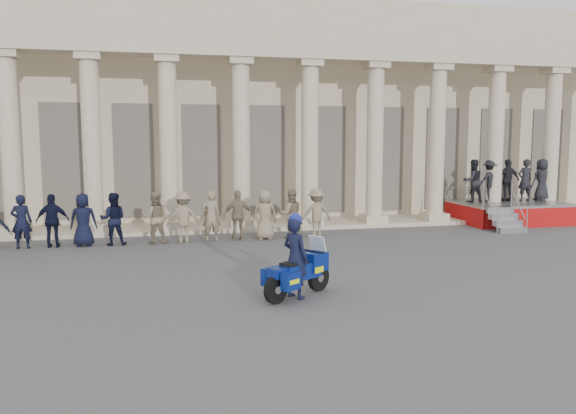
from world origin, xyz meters
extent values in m
plane|color=#424244|center=(0.00, 0.00, 0.00)|extent=(90.00, 90.00, 0.00)
cube|color=tan|center=(0.00, 15.00, 4.50)|extent=(40.00, 10.00, 9.00)
cube|color=tan|center=(0.00, 8.80, 0.07)|extent=(40.00, 2.60, 0.15)
cube|color=tan|center=(0.00, 8.00, 6.79)|extent=(35.80, 1.00, 1.00)
cube|color=tan|center=(0.00, 8.00, 7.89)|extent=(35.80, 1.00, 1.20)
cube|color=tan|center=(-6.50, 8.00, 0.30)|extent=(0.90, 0.90, 0.30)
cylinder|color=tan|center=(-6.50, 8.00, 3.25)|extent=(0.64, 0.64, 5.60)
cube|color=tan|center=(-6.50, 8.00, 6.17)|extent=(0.85, 0.85, 0.24)
cube|color=tan|center=(-3.90, 8.00, 0.30)|extent=(0.90, 0.90, 0.30)
cylinder|color=tan|center=(-3.90, 8.00, 3.25)|extent=(0.64, 0.64, 5.60)
cube|color=tan|center=(-3.90, 8.00, 6.17)|extent=(0.85, 0.85, 0.24)
cube|color=tan|center=(-1.30, 8.00, 0.30)|extent=(0.90, 0.90, 0.30)
cylinder|color=tan|center=(-1.30, 8.00, 3.25)|extent=(0.64, 0.64, 5.60)
cube|color=tan|center=(-1.30, 8.00, 6.17)|extent=(0.85, 0.85, 0.24)
cube|color=tan|center=(1.30, 8.00, 0.30)|extent=(0.90, 0.90, 0.30)
cylinder|color=tan|center=(1.30, 8.00, 3.25)|extent=(0.64, 0.64, 5.60)
cube|color=tan|center=(1.30, 8.00, 6.17)|extent=(0.85, 0.85, 0.24)
cube|color=tan|center=(3.90, 8.00, 0.30)|extent=(0.90, 0.90, 0.30)
cylinder|color=tan|center=(3.90, 8.00, 3.25)|extent=(0.64, 0.64, 5.60)
cube|color=tan|center=(3.90, 8.00, 6.17)|extent=(0.85, 0.85, 0.24)
cube|color=tan|center=(6.50, 8.00, 0.30)|extent=(0.90, 0.90, 0.30)
cylinder|color=tan|center=(6.50, 8.00, 3.25)|extent=(0.64, 0.64, 5.60)
cube|color=tan|center=(6.50, 8.00, 6.17)|extent=(0.85, 0.85, 0.24)
cube|color=tan|center=(9.10, 8.00, 0.30)|extent=(0.90, 0.90, 0.30)
cylinder|color=tan|center=(9.10, 8.00, 3.25)|extent=(0.64, 0.64, 5.60)
cube|color=tan|center=(9.10, 8.00, 6.17)|extent=(0.85, 0.85, 0.24)
cube|color=tan|center=(11.70, 8.00, 0.30)|extent=(0.90, 0.90, 0.30)
cylinder|color=tan|center=(11.70, 8.00, 3.25)|extent=(0.64, 0.64, 5.60)
cube|color=tan|center=(11.70, 8.00, 6.17)|extent=(0.85, 0.85, 0.24)
cube|color=tan|center=(14.30, 8.00, 0.30)|extent=(0.90, 0.90, 0.30)
cylinder|color=tan|center=(14.30, 8.00, 3.25)|extent=(0.64, 0.64, 5.60)
cube|color=tan|center=(14.30, 8.00, 6.17)|extent=(0.85, 0.85, 0.24)
cube|color=black|center=(-5.20, 10.02, 2.55)|extent=(1.30, 0.12, 4.20)
cube|color=black|center=(-2.60, 10.02, 2.55)|extent=(1.30, 0.12, 4.20)
cube|color=black|center=(0.00, 10.02, 2.55)|extent=(1.30, 0.12, 4.20)
cube|color=black|center=(2.60, 10.02, 2.55)|extent=(1.30, 0.12, 4.20)
cube|color=black|center=(5.20, 10.02, 2.55)|extent=(1.30, 0.12, 4.20)
cube|color=black|center=(7.80, 10.02, 2.55)|extent=(1.30, 0.12, 4.20)
cube|color=black|center=(10.40, 10.02, 2.55)|extent=(1.30, 0.12, 4.20)
cube|color=black|center=(13.00, 10.02, 2.55)|extent=(1.30, 0.12, 4.20)
cube|color=black|center=(15.60, 10.02, 2.55)|extent=(1.30, 0.12, 4.20)
imported|color=black|center=(-5.83, 6.02, 0.84)|extent=(0.61, 0.40, 1.69)
imported|color=black|center=(-4.93, 6.02, 0.84)|extent=(0.99, 0.41, 1.69)
imported|color=black|center=(-4.02, 6.02, 0.84)|extent=(0.82, 0.54, 1.69)
imported|color=black|center=(-3.12, 6.02, 0.84)|extent=(0.82, 0.64, 1.69)
imported|color=#7B6D55|center=(-1.81, 6.02, 0.84)|extent=(0.82, 0.64, 1.69)
imported|color=#7B6D55|center=(-0.91, 6.02, 0.84)|extent=(1.09, 0.63, 1.69)
imported|color=#7B6D55|center=(0.00, 6.02, 0.84)|extent=(0.61, 0.40, 1.69)
imported|color=#7B6D55|center=(0.90, 6.02, 0.84)|extent=(0.99, 0.41, 1.69)
imported|color=#7B6D55|center=(1.81, 6.02, 0.84)|extent=(0.82, 0.54, 1.69)
imported|color=#7B6D55|center=(2.71, 6.02, 0.84)|extent=(0.82, 0.64, 1.69)
imported|color=#7B6D55|center=(3.62, 6.02, 0.84)|extent=(1.09, 0.63, 1.69)
cube|color=gray|center=(12.32, 7.75, 0.80)|extent=(4.21, 3.01, 0.10)
cube|color=#9D0C0C|center=(12.32, 6.26, 0.38)|extent=(4.21, 0.04, 0.75)
cube|color=#9D0C0C|center=(10.24, 7.75, 0.38)|extent=(0.04, 3.01, 0.75)
cube|color=#9D0C0C|center=(14.41, 7.75, 0.38)|extent=(0.04, 3.01, 0.75)
cube|color=gray|center=(10.82, 5.34, 0.11)|extent=(1.10, 0.28, 0.21)
cube|color=gray|center=(10.82, 5.62, 0.32)|extent=(1.10, 0.28, 0.21)
cube|color=gray|center=(10.82, 5.90, 0.53)|extent=(1.10, 0.28, 0.21)
cube|color=gray|center=(10.82, 6.18, 0.75)|extent=(1.10, 0.28, 0.21)
cylinder|color=gray|center=(12.32, 9.20, 1.35)|extent=(4.21, 0.04, 0.04)
imported|color=black|center=(10.72, 7.95, 1.72)|extent=(0.84, 0.66, 1.73)
imported|color=black|center=(11.52, 7.95, 1.72)|extent=(1.12, 0.64, 1.73)
imported|color=black|center=(12.32, 7.95, 1.72)|extent=(1.01, 0.42, 1.73)
imported|color=black|center=(13.12, 7.95, 1.72)|extent=(0.63, 0.41, 1.73)
imported|color=black|center=(13.92, 7.95, 1.72)|extent=(0.85, 0.55, 1.73)
cylinder|color=black|center=(1.78, -0.77, 0.30)|extent=(0.56, 0.44, 0.60)
cylinder|color=black|center=(0.66, -1.53, 0.30)|extent=(0.56, 0.44, 0.60)
cube|color=navy|center=(1.26, -1.12, 0.56)|extent=(1.07, 0.90, 0.34)
cube|color=navy|center=(1.63, -0.87, 0.71)|extent=(0.68, 0.67, 0.41)
cube|color=silver|center=(1.63, -0.87, 0.50)|extent=(0.32, 0.34, 0.11)
cube|color=#B2BFCC|center=(1.76, -0.78, 1.01)|extent=(0.39, 0.45, 0.48)
cube|color=black|center=(1.11, -1.22, 0.74)|extent=(0.66, 0.59, 0.09)
cube|color=navy|center=(0.70, -1.50, 0.63)|extent=(0.43, 0.43, 0.20)
cube|color=navy|center=(0.93, -1.69, 0.50)|extent=(0.45, 0.39, 0.36)
cube|color=#D7E70C|center=(0.93, -1.69, 0.50)|extent=(0.35, 0.33, 0.09)
cube|color=navy|center=(0.61, -1.21, 0.50)|extent=(0.45, 0.39, 0.36)
cube|color=#D7E70C|center=(0.61, -1.21, 0.50)|extent=(0.35, 0.33, 0.09)
cylinder|color=silver|center=(0.76, -1.20, 0.27)|extent=(0.50, 0.38, 0.09)
cylinder|color=black|center=(1.63, -0.87, 0.92)|extent=(0.38, 0.54, 0.03)
imported|color=black|center=(1.15, -1.20, 0.87)|extent=(0.70, 0.76, 1.73)
sphere|color=navy|center=(1.15, -1.20, 1.68)|extent=(0.28, 0.28, 0.28)
camera|label=1|loc=(-1.56, -12.52, 3.31)|focal=35.00mm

